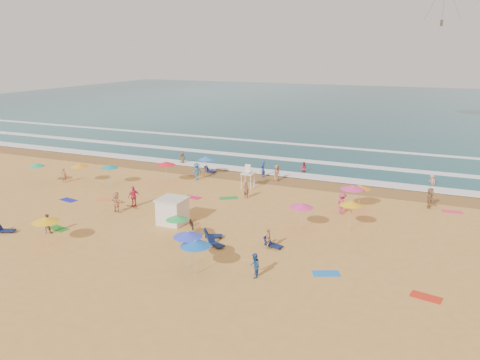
% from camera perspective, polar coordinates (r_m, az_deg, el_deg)
% --- Properties ---
extents(ground, '(220.00, 220.00, 0.00)m').
position_cam_1_polar(ground, '(41.12, -5.66, -3.82)').
color(ground, gold).
rests_on(ground, ground).
extents(ocean, '(220.00, 140.00, 0.18)m').
position_cam_1_polar(ocean, '(120.13, 14.20, 8.66)').
color(ocean, '#0C4756').
rests_on(ocean, ground).
extents(wet_sand, '(220.00, 220.00, 0.00)m').
position_cam_1_polar(wet_sand, '(51.89, 0.98, 0.41)').
color(wet_sand, olive).
rests_on(wet_sand, ground).
extents(surf_foam, '(200.00, 18.70, 0.05)m').
position_cam_1_polar(surf_foam, '(59.88, 4.19, 2.53)').
color(surf_foam, white).
rests_on(surf_foam, ground).
extents(cabana, '(2.00, 2.00, 2.00)m').
position_cam_1_polar(cabana, '(38.26, -8.22, -3.83)').
color(cabana, white).
rests_on(cabana, ground).
extents(cabana_roof, '(2.20, 2.20, 0.12)m').
position_cam_1_polar(cabana_roof, '(37.92, -8.29, -2.32)').
color(cabana_roof, silver).
rests_on(cabana_roof, cabana).
extents(bicycle, '(1.44, 1.61, 0.85)m').
position_cam_1_polar(bicycle, '(37.30, -5.92, -5.21)').
color(bicycle, black).
rests_on(bicycle, ground).
extents(lifeguard_stand, '(1.20, 1.20, 2.10)m').
position_cam_1_polar(lifeguard_stand, '(47.35, 0.96, 0.22)').
color(lifeguard_stand, white).
rests_on(lifeguard_stand, ground).
extents(beach_umbrellas, '(65.38, 28.34, 0.77)m').
position_cam_1_polar(beach_umbrellas, '(39.86, -7.63, -1.39)').
color(beach_umbrellas, teal).
rests_on(beach_umbrellas, ground).
extents(loungers, '(54.81, 23.37, 0.34)m').
position_cam_1_polar(loungers, '(37.21, -0.40, -5.59)').
color(loungers, '#101651').
rests_on(loungers, ground).
extents(towels, '(43.86, 23.60, 0.03)m').
position_cam_1_polar(towels, '(40.51, -6.73, -4.13)').
color(towels, '#BB1746').
rests_on(towels, ground).
extents(beachgoers, '(43.26, 26.96, 2.15)m').
position_cam_1_polar(beachgoers, '(44.14, -0.31, -1.23)').
color(beachgoers, tan).
rests_on(beachgoers, ground).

